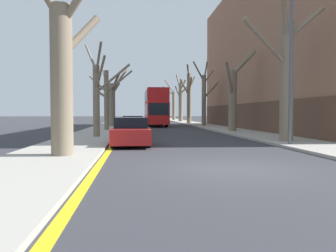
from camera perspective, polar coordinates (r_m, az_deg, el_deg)
The scene contains 20 objects.
ground_plane at distance 9.70m, azimuth 11.02°, elevation -7.33°, with size 300.00×300.00×0.00m, color #333338.
sidewalk_left at distance 59.25m, azimuth -8.66°, elevation 0.77°, with size 3.40×120.00×0.12m, color #A39E93.
sidewalk_right at distance 59.79m, azimuth 2.45°, elevation 0.81°, with size 3.40×120.00×0.12m, color #A39E93.
building_facade_right at distance 34.42m, azimuth 21.05°, elevation 11.84°, with size 10.08×31.37×14.84m.
kerb_line_stripe at distance 59.19m, azimuth -6.84°, elevation 0.72°, with size 0.24×120.00×0.01m, color yellow.
street_tree_left_0 at distance 12.20m, azimuth -18.10°, elevation 9.52°, with size 3.57×2.36×7.98m.
street_tree_left_1 at distance 21.33m, azimuth -12.23°, elevation 5.51°, with size 3.19×4.37×6.40m.
street_tree_left_2 at distance 29.71m, azimuth -10.64°, elevation 4.92°, with size 3.81×4.20×5.98m.
street_tree_left_3 at distance 37.74m, azimuth -9.67°, elevation 4.30°, with size 3.75×4.51×6.78m.
street_tree_right_0 at distance 18.55m, azimuth 19.90°, elevation 8.61°, with size 4.64×3.25×8.36m.
street_tree_right_1 at distance 27.72m, azimuth 11.34°, elevation 5.14°, with size 2.88×2.14×6.92m.
street_tree_right_2 at distance 38.89m, azimuth 6.38°, elevation 5.09°, with size 3.50×2.60×7.55m.
street_tree_right_3 at distance 48.43m, azimuth 3.68°, elevation 5.27°, with size 2.57×4.69×8.51m.
street_tree_right_4 at distance 58.61m, azimuth 2.25°, elevation 4.69°, with size 2.92×4.56×8.71m.
street_tree_right_5 at distance 69.39m, azimuth 0.90°, elevation 3.95°, with size 2.56×4.43×8.78m.
double_decker_bus at distance 40.63m, azimuth -2.17°, elevation 3.51°, with size 2.44×11.00×4.38m.
parked_car_0 at distance 16.47m, azimuth -6.43°, elevation -1.02°, with size 1.83×4.41×1.39m.
parked_car_1 at distance 22.79m, azimuth -6.25°, elevation -0.23°, with size 1.89×4.26×1.28m.
parked_car_2 at distance 28.94m, azimuth -6.15°, elevation 0.36°, with size 1.90×4.38×1.35m.
lamp_post at distance 16.97m, azimuth 20.38°, elevation 14.33°, with size 1.40×0.20×9.45m.
Camera 1 is at (-2.77, -9.15, 1.62)m, focal length 35.00 mm.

